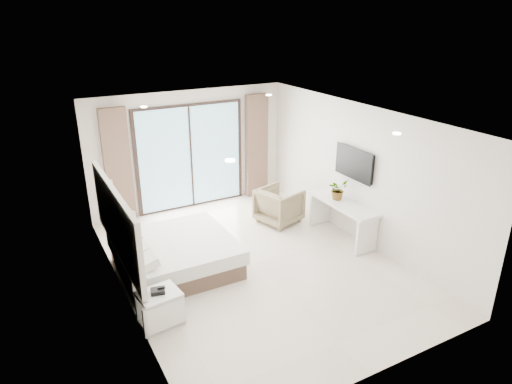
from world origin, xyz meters
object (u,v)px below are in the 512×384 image
bed (175,255)px  console_desk (343,212)px  nightstand (160,308)px  armchair (279,204)px

bed → console_desk: size_ratio=1.20×
bed → nightstand: size_ratio=3.13×
bed → armchair: bearing=17.1°
nightstand → armchair: 3.98m
bed → nightstand: bed is taller
console_desk → nightstand: bearing=-167.2°
console_desk → armchair: bearing=120.3°
console_desk → armchair: (-0.72, 1.24, -0.14)m
bed → console_desk: console_desk is taller
bed → nightstand: 1.51m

